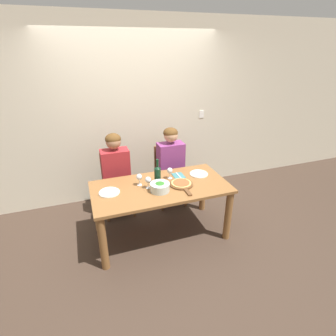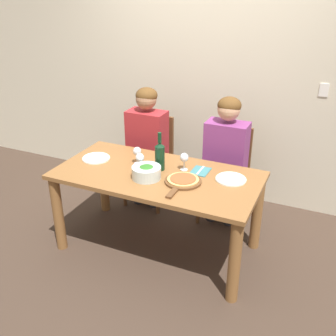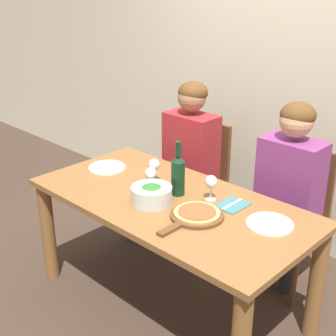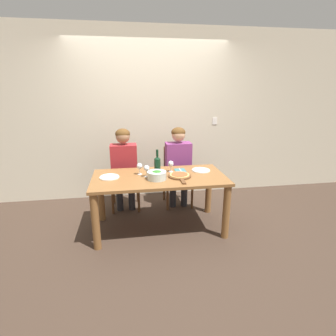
# 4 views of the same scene
# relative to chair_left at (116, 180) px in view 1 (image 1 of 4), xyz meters

# --- Properties ---
(ground_plane) EXTENTS (40.00, 40.00, 0.00)m
(ground_plane) POSITION_rel_chair_left_xyz_m (0.44, -0.77, -0.49)
(ground_plane) COLOR #3D2D23
(back_wall) EXTENTS (10.00, 0.06, 2.70)m
(back_wall) POSITION_rel_chair_left_xyz_m (0.44, 0.45, 0.86)
(back_wall) COLOR beige
(back_wall) RESTS_ON ground
(dining_table) EXTENTS (1.66, 0.83, 0.73)m
(dining_table) POSITION_rel_chair_left_xyz_m (0.44, -0.77, 0.10)
(dining_table) COLOR brown
(dining_table) RESTS_ON ground
(chair_left) EXTENTS (0.42, 0.42, 0.90)m
(chair_left) POSITION_rel_chair_left_xyz_m (0.00, 0.00, 0.00)
(chair_left) COLOR brown
(chair_left) RESTS_ON ground
(chair_right) EXTENTS (0.42, 0.42, 0.90)m
(chair_right) POSITION_rel_chair_left_xyz_m (0.81, 0.00, 0.00)
(chair_right) COLOR brown
(chair_right) RESTS_ON ground
(person_woman) EXTENTS (0.47, 0.51, 1.23)m
(person_woman) POSITION_rel_chair_left_xyz_m (0.00, -0.11, 0.25)
(person_woman) COLOR #28282D
(person_woman) RESTS_ON ground
(person_man) EXTENTS (0.47, 0.51, 1.23)m
(person_man) POSITION_rel_chair_left_xyz_m (0.81, -0.11, 0.25)
(person_man) COLOR #28282D
(person_man) RESTS_ON ground
(wine_bottle) EXTENTS (0.08, 0.08, 0.32)m
(wine_bottle) POSITION_rel_chair_left_xyz_m (0.42, -0.69, 0.36)
(wine_bottle) COLOR black
(wine_bottle) RESTS_ON dining_table
(broccoli_bowl) EXTENTS (0.23, 0.23, 0.11)m
(broccoli_bowl) POSITION_rel_chair_left_xyz_m (0.40, -0.88, 0.28)
(broccoli_bowl) COLOR silver
(broccoli_bowl) RESTS_ON dining_table
(dinner_plate_left) EXTENTS (0.24, 0.24, 0.02)m
(dinner_plate_left) POSITION_rel_chair_left_xyz_m (-0.18, -0.73, 0.24)
(dinner_plate_left) COLOR silver
(dinner_plate_left) RESTS_ON dining_table
(dinner_plate_right) EXTENTS (0.24, 0.24, 0.02)m
(dinner_plate_right) POSITION_rel_chair_left_xyz_m (1.01, -0.64, 0.24)
(dinner_plate_right) COLOR silver
(dinner_plate_right) RESTS_ON dining_table
(pizza_on_board) EXTENTS (0.29, 0.43, 0.04)m
(pizza_on_board) POSITION_rel_chair_left_xyz_m (0.69, -0.83, 0.25)
(pizza_on_board) COLOR brown
(pizza_on_board) RESTS_ON dining_table
(wine_glass_left) EXTENTS (0.07, 0.07, 0.15)m
(wine_glass_left) POSITION_rel_chair_left_xyz_m (0.20, -0.66, 0.34)
(wine_glass_left) COLOR silver
(wine_glass_left) RESTS_ON dining_table
(wine_glass_right) EXTENTS (0.07, 0.07, 0.15)m
(wine_glass_right) POSITION_rel_chair_left_xyz_m (0.61, -0.62, 0.34)
(wine_glass_right) COLOR silver
(wine_glass_right) RESTS_ON dining_table
(wine_glass_centre) EXTENTS (0.07, 0.07, 0.15)m
(wine_glass_centre) POSITION_rel_chair_left_xyz_m (0.28, -0.77, 0.34)
(wine_glass_centre) COLOR silver
(wine_glass_centre) RESTS_ON dining_table
(fork_on_napkin) EXTENTS (0.14, 0.18, 0.01)m
(fork_on_napkin) POSITION_rel_chair_left_xyz_m (0.74, -0.59, 0.24)
(fork_on_napkin) COLOR #387075
(fork_on_napkin) RESTS_ON dining_table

